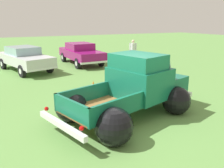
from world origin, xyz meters
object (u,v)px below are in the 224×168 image
spectator_0 (133,50)px  show_car_0 (24,58)px  show_car_1 (81,53)px  lane_cone_1 (93,88)px  lane_cone_0 (153,80)px  vintage_pickup_truck (134,91)px

spectator_0 → show_car_0: bearing=-53.0°
show_car_1 → lane_cone_1: 7.20m
show_car_0 → show_car_1: 3.81m
lane_cone_0 → lane_cone_1: size_ratio=1.00×
show_car_0 → lane_cone_0: (4.77, -6.19, -0.47)m
lane_cone_1 → vintage_pickup_truck: bearing=-78.8°
vintage_pickup_truck → lane_cone_0: vintage_pickup_truck is taller
lane_cone_0 → spectator_0: bearing=66.6°
vintage_pickup_truck → show_car_0: (-2.26, 8.53, 0.03)m
lane_cone_0 → show_car_1: bearing=98.5°
vintage_pickup_truck → lane_cone_0: 3.46m
vintage_pickup_truck → show_car_0: 8.82m
vintage_pickup_truck → spectator_0: size_ratio=3.09×
show_car_0 → spectator_0: (7.23, -0.51, 0.13)m
vintage_pickup_truck → show_car_1: 9.30m
show_car_0 → show_car_1: size_ratio=1.06×
show_car_1 → lane_cone_1: size_ratio=7.32×
lane_cone_0 → lane_cone_1: bearing=-178.6°
show_car_1 → lane_cone_0: bearing=6.5°
show_car_0 → spectator_0: spectator_0 is taller
spectator_0 → lane_cone_1: size_ratio=2.55×
show_car_1 → lane_cone_0: size_ratio=7.32×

